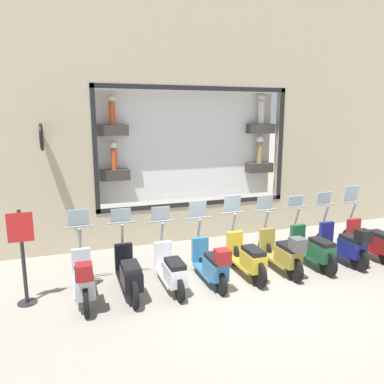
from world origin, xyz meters
The scene contains 12 objects.
ground_plane centered at (0.00, 0.00, 0.00)m, with size 120.00×120.00×0.00m, color gray.
building_facade centered at (3.60, 0.00, 3.60)m, with size 1.24×36.00×7.09m.
scooter_red_0 centered at (0.59, -3.68, 0.44)m, with size 1.81×0.61×1.71m.
scooter_navy_1 centered at (0.53, -2.81, 0.48)m, with size 1.80×0.61×1.60m.
scooter_green_2 centered at (0.59, -1.94, 0.44)m, with size 1.81×0.61×1.56m.
scooter_olive_3 centered at (0.53, -1.07, 0.48)m, with size 1.81×0.60×1.64m.
scooter_yellow_4 centered at (0.60, -0.21, 0.45)m, with size 1.81×0.60×1.70m.
scooter_teal_5 centered at (0.52, 0.66, 0.46)m, with size 1.79×0.60×1.63m.
scooter_white_6 centered at (0.58, 1.53, 0.41)m, with size 1.79×0.60×1.56m.
scooter_black_7 centered at (0.59, 2.40, 0.45)m, with size 1.81×0.61×1.59m.
scooter_silver_8 centered at (0.54, 3.27, 0.49)m, with size 1.81×0.61×1.64m.
shop_sign_post centered at (0.88, 4.31, 1.00)m, with size 0.36×0.45×1.84m.
Camera 1 is at (-6.35, 3.49, 3.51)m, focal length 35.00 mm.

